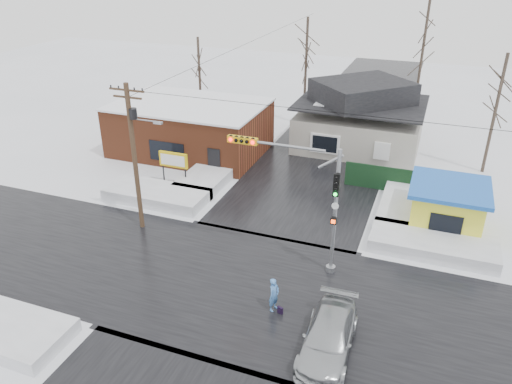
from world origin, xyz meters
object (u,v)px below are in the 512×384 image
(utility_pole, at_px, (135,150))
(pedestrian, at_px, (274,295))
(traffic_signal, at_px, (306,191))
(marquee_sign, at_px, (173,161))
(kiosk, at_px, (447,206))
(car, at_px, (328,337))

(utility_pole, xyz_separation_m, pedestrian, (10.10, -4.58, -4.24))
(traffic_signal, height_order, utility_pole, utility_pole)
(marquee_sign, height_order, kiosk, kiosk)
(marquee_sign, height_order, car, marquee_sign)
(kiosk, bearing_deg, utility_pole, -159.56)
(utility_pole, distance_m, kiosk, 18.95)
(car, bearing_deg, utility_pole, 152.30)
(car, bearing_deg, pedestrian, 148.19)
(utility_pole, height_order, car, utility_pole)
(pedestrian, bearing_deg, utility_pole, 82.10)
(utility_pole, height_order, pedestrian, utility_pole)
(pedestrian, xyz_separation_m, car, (3.04, -1.74, -0.13))
(marquee_sign, relative_size, car, 0.50)
(marquee_sign, xyz_separation_m, car, (14.22, -12.32, -1.18))
(traffic_signal, distance_m, utility_pole, 10.39)
(pedestrian, bearing_deg, kiosk, -16.96)
(traffic_signal, relative_size, utility_pole, 0.78)
(traffic_signal, distance_m, kiosk, 10.43)
(marquee_sign, xyz_separation_m, kiosk, (18.50, 0.50, -0.46))
(utility_pole, xyz_separation_m, marquee_sign, (-1.07, 5.99, -3.19))
(marquee_sign, relative_size, pedestrian, 1.47)
(car, bearing_deg, traffic_signal, 113.65)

